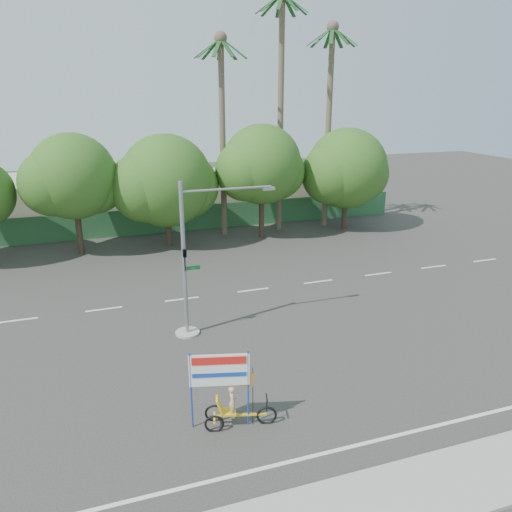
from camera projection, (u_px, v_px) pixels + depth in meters
name	position (u px, v px, depth m)	size (l,w,h in m)	color
ground	(269.00, 368.00, 19.95)	(120.00, 120.00, 0.00)	#33302D
sidewalk_near	(366.00, 508.00, 13.19)	(50.00, 2.40, 0.12)	gray
fence	(174.00, 219.00, 38.96)	(38.00, 0.08, 2.00)	#336B3D
building_left	(39.00, 204.00, 39.64)	(12.00, 8.00, 4.00)	beige
building_right	(253.00, 192.00, 45.19)	(14.00, 8.00, 3.60)	beige
tree_left	(73.00, 180.00, 32.39)	(6.66, 5.60, 8.07)	#473828
tree_center	(165.00, 183.00, 34.40)	(7.62, 6.40, 7.85)	#473828
tree_right	(261.00, 168.00, 36.30)	(6.90, 5.80, 8.36)	#473828
tree_far_right	(346.00, 171.00, 38.62)	(7.38, 6.20, 7.94)	#473828
palm_tall	(281.00, 92.00, 36.62)	(3.73, 3.79, 17.45)	#70604C
palm_mid	(329.00, 107.00, 38.18)	(3.73, 3.79, 15.45)	#70604C
palm_short	(222.00, 116.00, 35.76)	(3.73, 3.79, 14.45)	#70604C
traffic_signal	(192.00, 273.00, 21.94)	(4.72, 1.10, 7.00)	gray
trike_billboard	(228.00, 396.00, 16.19)	(2.77, 1.05, 2.79)	black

